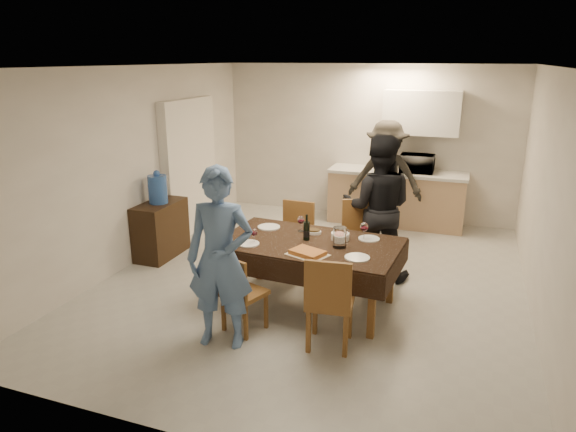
{
  "coord_description": "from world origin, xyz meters",
  "views": [
    {
      "loc": [
        1.71,
        -5.7,
        2.7
      ],
      "look_at": [
        -0.24,
        -0.3,
        0.91
      ],
      "focal_mm": 32.0,
      "sensor_mm": 36.0,
      "label": 1
    }
  ],
  "objects_px": {
    "microwave": "(417,163)",
    "wine_bottle": "(307,227)",
    "person_near": "(220,259)",
    "person_kitchen": "(385,177)",
    "water_jug": "(158,189)",
    "savoury_tart": "(308,253)",
    "console": "(161,230)",
    "water_pitcher": "(340,237)",
    "dining_table": "(309,245)",
    "person_far": "(377,208)"
  },
  "relations": [
    {
      "from": "dining_table",
      "to": "person_kitchen",
      "type": "distance_m",
      "value": 2.9
    },
    {
      "from": "console",
      "to": "microwave",
      "type": "bearing_deg",
      "value": 39.13
    },
    {
      "from": "dining_table",
      "to": "person_far",
      "type": "bearing_deg",
      "value": 66.01
    },
    {
      "from": "savoury_tart",
      "to": "console",
      "type": "bearing_deg",
      "value": 155.97
    },
    {
      "from": "person_near",
      "to": "person_kitchen",
      "type": "height_order",
      "value": "person_kitchen"
    },
    {
      "from": "console",
      "to": "person_near",
      "type": "bearing_deg",
      "value": -43.86
    },
    {
      "from": "person_near",
      "to": "person_far",
      "type": "height_order",
      "value": "person_far"
    },
    {
      "from": "water_pitcher",
      "to": "savoury_tart",
      "type": "xyz_separation_m",
      "value": [
        -0.25,
        -0.33,
        -0.09
      ]
    },
    {
      "from": "microwave",
      "to": "water_jug",
      "type": "bearing_deg",
      "value": 39.13
    },
    {
      "from": "microwave",
      "to": "person_kitchen",
      "type": "relative_size",
      "value": 0.3
    },
    {
      "from": "dining_table",
      "to": "console",
      "type": "bearing_deg",
      "value": 166.59
    },
    {
      "from": "water_jug",
      "to": "person_near",
      "type": "height_order",
      "value": "person_near"
    },
    {
      "from": "wine_bottle",
      "to": "microwave",
      "type": "xyz_separation_m",
      "value": [
        0.82,
        3.28,
        0.15
      ]
    },
    {
      "from": "dining_table",
      "to": "console",
      "type": "xyz_separation_m",
      "value": [
        -2.41,
        0.74,
        -0.34
      ]
    },
    {
      "from": "savoury_tart",
      "to": "dining_table",
      "type": "bearing_deg",
      "value": 104.74
    },
    {
      "from": "water_jug",
      "to": "person_near",
      "type": "xyz_separation_m",
      "value": [
        1.86,
        -1.79,
        -0.09
      ]
    },
    {
      "from": "water_pitcher",
      "to": "person_near",
      "type": "relative_size",
      "value": 0.12
    },
    {
      "from": "person_near",
      "to": "person_far",
      "type": "distance_m",
      "value": 2.37
    },
    {
      "from": "wine_bottle",
      "to": "savoury_tart",
      "type": "bearing_deg",
      "value": -70.77
    },
    {
      "from": "person_kitchen",
      "to": "water_jug",
      "type": "bearing_deg",
      "value": -142.19
    },
    {
      "from": "water_jug",
      "to": "person_kitchen",
      "type": "distance_m",
      "value": 3.49
    },
    {
      "from": "microwave",
      "to": "wine_bottle",
      "type": "bearing_deg",
      "value": 75.98
    },
    {
      "from": "console",
      "to": "wine_bottle",
      "type": "distance_m",
      "value": 2.52
    },
    {
      "from": "water_jug",
      "to": "savoury_tart",
      "type": "bearing_deg",
      "value": -24.03
    },
    {
      "from": "water_pitcher",
      "to": "person_far",
      "type": "distance_m",
      "value": 1.12
    },
    {
      "from": "water_pitcher",
      "to": "microwave",
      "type": "relative_size",
      "value": 0.42
    },
    {
      "from": "dining_table",
      "to": "wine_bottle",
      "type": "relative_size",
      "value": 6.92
    },
    {
      "from": "savoury_tart",
      "to": "microwave",
      "type": "bearing_deg",
      "value": 79.78
    },
    {
      "from": "savoury_tart",
      "to": "person_kitchen",
      "type": "relative_size",
      "value": 0.22
    },
    {
      "from": "wine_bottle",
      "to": "person_kitchen",
      "type": "distance_m",
      "value": 2.86
    },
    {
      "from": "person_far",
      "to": "person_near",
      "type": "bearing_deg",
      "value": 54.7
    },
    {
      "from": "water_jug",
      "to": "savoury_tart",
      "type": "height_order",
      "value": "water_jug"
    },
    {
      "from": "dining_table",
      "to": "savoury_tart",
      "type": "xyz_separation_m",
      "value": [
        0.1,
        -0.38,
        0.06
      ]
    },
    {
      "from": "dining_table",
      "to": "microwave",
      "type": "distance_m",
      "value": 3.43
    },
    {
      "from": "person_kitchen",
      "to": "microwave",
      "type": "bearing_deg",
      "value": 46.6
    },
    {
      "from": "wine_bottle",
      "to": "dining_table",
      "type": "bearing_deg",
      "value": -45.0
    },
    {
      "from": "console",
      "to": "water_jug",
      "type": "height_order",
      "value": "water_jug"
    },
    {
      "from": "water_pitcher",
      "to": "savoury_tart",
      "type": "distance_m",
      "value": 0.42
    },
    {
      "from": "dining_table",
      "to": "water_jug",
      "type": "bearing_deg",
      "value": 166.59
    },
    {
      "from": "dining_table",
      "to": "water_pitcher",
      "type": "xyz_separation_m",
      "value": [
        0.35,
        -0.05,
        0.15
      ]
    },
    {
      "from": "console",
      "to": "savoury_tart",
      "type": "distance_m",
      "value": 2.78
    },
    {
      "from": "savoury_tart",
      "to": "person_kitchen",
      "type": "bearing_deg",
      "value": 85.73
    },
    {
      "from": "console",
      "to": "wine_bottle",
      "type": "xyz_separation_m",
      "value": [
        2.36,
        -0.69,
        0.52
      ]
    },
    {
      "from": "console",
      "to": "microwave",
      "type": "height_order",
      "value": "microwave"
    },
    {
      "from": "water_jug",
      "to": "water_pitcher",
      "type": "distance_m",
      "value": 2.88
    },
    {
      "from": "dining_table",
      "to": "microwave",
      "type": "relative_size",
      "value": 3.8
    },
    {
      "from": "person_near",
      "to": "person_kitchen",
      "type": "bearing_deg",
      "value": 66.46
    },
    {
      "from": "water_pitcher",
      "to": "savoury_tart",
      "type": "relative_size",
      "value": 0.57
    },
    {
      "from": "wine_bottle",
      "to": "water_jug",
      "type": "bearing_deg",
      "value": 163.71
    },
    {
      "from": "savoury_tart",
      "to": "person_near",
      "type": "height_order",
      "value": "person_near"
    }
  ]
}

